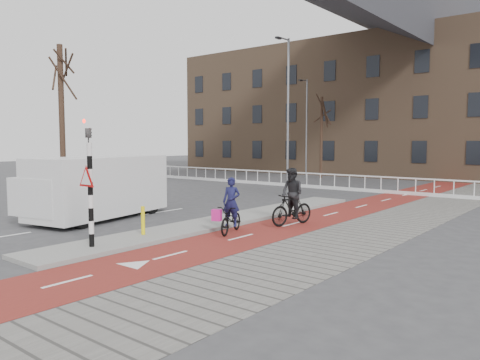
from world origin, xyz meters
The scene contains 15 objects.
ground centered at (0.00, 0.00, 0.00)m, with size 120.00×120.00×0.00m, color #38383A.
bike_lane centered at (1.50, 10.00, 0.01)m, with size 2.50×60.00×0.01m, color maroon.
sidewalk centered at (4.30, 10.00, 0.01)m, with size 3.00×60.00×0.01m, color slate.
curb_island centered at (-0.70, 4.00, 0.06)m, with size 1.80×16.00×0.12m, color gray.
traffic_signal centered at (-0.60, -2.02, 1.99)m, with size 0.80×0.80×3.68m.
bollard centered at (-0.80, -0.02, 0.56)m, with size 0.12×0.12×0.89m, color yellow.
cyclist_near centered at (0.85, 2.31, 0.63)m, with size 1.19×1.86×1.85m.
cyclist_far centered at (1.61, 4.82, 0.87)m, with size 1.03×2.02×2.07m.
van centered at (-5.08, 1.38, 1.28)m, with size 3.33×5.99×2.43m.
railing centered at (-5.00, 17.00, 0.31)m, with size 28.00×0.10×0.99m.
townhouse_row centered at (-3.00, 32.00, 7.81)m, with size 46.00×10.00×15.90m.
tree_left centered at (-12.58, 4.26, 4.07)m, with size 0.30×0.30×8.13m, color black.
tree_mid centered at (-8.10, 24.44, 3.29)m, with size 0.22×0.22×6.57m, color black.
streetlight_near centered at (-3.48, 12.35, 4.28)m, with size 0.12×0.12×8.57m, color slate.
streetlight_left centered at (-9.03, 23.67, 3.98)m, with size 0.12×0.12×7.95m, color slate.
Camera 1 is at (10.62, -9.38, 3.05)m, focal length 35.00 mm.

